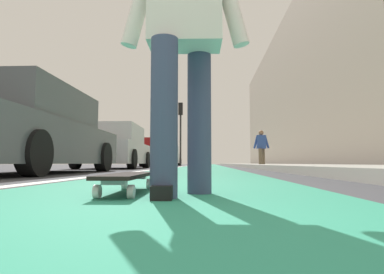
{
  "coord_description": "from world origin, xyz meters",
  "views": [
    {
      "loc": [
        -0.99,
        -0.32,
        0.18
      ],
      "look_at": [
        13.66,
        0.49,
        1.35
      ],
      "focal_mm": 30.61,
      "sensor_mm": 36.0,
      "label": 1
    }
  ],
  "objects_px": {
    "skateboard": "(127,177)",
    "parked_car_end": "(165,156)",
    "traffic_light": "(181,122)",
    "parked_car_mid": "(114,148)",
    "pedestrian_distant": "(261,146)",
    "parked_car_far": "(152,153)",
    "parked_car_near": "(30,133)",
    "skater_person": "(184,26)"
  },
  "relations": [
    {
      "from": "parked_car_mid",
      "to": "traffic_light",
      "type": "height_order",
      "value": "traffic_light"
    },
    {
      "from": "skater_person",
      "to": "pedestrian_distant",
      "type": "distance_m",
      "value": 13.56
    },
    {
      "from": "parked_car_end",
      "to": "pedestrian_distant",
      "type": "relative_size",
      "value": 2.56
    },
    {
      "from": "skater_person",
      "to": "pedestrian_distant",
      "type": "height_order",
      "value": "pedestrian_distant"
    },
    {
      "from": "parked_car_near",
      "to": "skater_person",
      "type": "bearing_deg",
      "value": -141.26
    },
    {
      "from": "parked_car_near",
      "to": "parked_car_mid",
      "type": "bearing_deg",
      "value": 1.42
    },
    {
      "from": "skateboard",
      "to": "traffic_light",
      "type": "height_order",
      "value": "traffic_light"
    },
    {
      "from": "skater_person",
      "to": "parked_car_end",
      "type": "xyz_separation_m",
      "value": [
        21.61,
        3.09,
        -0.23
      ]
    },
    {
      "from": "parked_car_far",
      "to": "parked_car_end",
      "type": "xyz_separation_m",
      "value": [
        5.93,
        0.14,
        0.01
      ]
    },
    {
      "from": "parked_car_near",
      "to": "traffic_light",
      "type": "bearing_deg",
      "value": -4.33
    },
    {
      "from": "parked_car_near",
      "to": "parked_car_end",
      "type": "bearing_deg",
      "value": 0.33
    },
    {
      "from": "parked_car_near",
      "to": "pedestrian_distant",
      "type": "xyz_separation_m",
      "value": [
        9.62,
        -5.48,
        0.26
      ]
    },
    {
      "from": "parked_car_near",
      "to": "parked_car_mid",
      "type": "xyz_separation_m",
      "value": [
        5.52,
        0.14,
        -0.01
      ]
    },
    {
      "from": "skateboard",
      "to": "parked_car_far",
      "type": "distance_m",
      "value": 15.76
    },
    {
      "from": "parked_car_end",
      "to": "traffic_light",
      "type": "bearing_deg",
      "value": -147.87
    },
    {
      "from": "parked_car_near",
      "to": "parked_car_mid",
      "type": "relative_size",
      "value": 1.12
    },
    {
      "from": "parked_car_near",
      "to": "traffic_light",
      "type": "xyz_separation_m",
      "value": [
        15.82,
        -1.2,
        2.18
      ]
    },
    {
      "from": "parked_car_end",
      "to": "pedestrian_distant",
      "type": "distance_m",
      "value": 9.99
    },
    {
      "from": "skateboard",
      "to": "traffic_light",
      "type": "relative_size",
      "value": 0.2
    },
    {
      "from": "parked_car_end",
      "to": "traffic_light",
      "type": "relative_size",
      "value": 1.04
    },
    {
      "from": "parked_car_mid",
      "to": "traffic_light",
      "type": "bearing_deg",
      "value": -7.39
    },
    {
      "from": "skateboard",
      "to": "skater_person",
      "type": "xyz_separation_m",
      "value": [
        -0.15,
        -0.35,
        0.84
      ]
    },
    {
      "from": "skateboard",
      "to": "parked_car_far",
      "type": "height_order",
      "value": "parked_car_far"
    },
    {
      "from": "parked_car_mid",
      "to": "parked_car_end",
      "type": "bearing_deg",
      "value": -0.15
    },
    {
      "from": "parked_car_far",
      "to": "pedestrian_distant",
      "type": "distance_m",
      "value": 5.94
    },
    {
      "from": "skateboard",
      "to": "parked_car_end",
      "type": "relative_size",
      "value": 0.2
    },
    {
      "from": "skateboard",
      "to": "traffic_light",
      "type": "distance_m",
      "value": 19.64
    },
    {
      "from": "parked_car_mid",
      "to": "traffic_light",
      "type": "distance_m",
      "value": 10.61
    },
    {
      "from": "skateboard",
      "to": "skater_person",
      "type": "distance_m",
      "value": 0.92
    },
    {
      "from": "parked_car_near",
      "to": "parked_car_mid",
      "type": "distance_m",
      "value": 5.52
    },
    {
      "from": "parked_car_end",
      "to": "pedestrian_distant",
      "type": "height_order",
      "value": "pedestrian_distant"
    },
    {
      "from": "skater_person",
      "to": "parked_car_near",
      "type": "relative_size",
      "value": 0.36
    },
    {
      "from": "parked_car_end",
      "to": "parked_car_near",
      "type": "bearing_deg",
      "value": -179.67
    },
    {
      "from": "skater_person",
      "to": "parked_car_end",
      "type": "relative_size",
      "value": 0.38
    },
    {
      "from": "skater_person",
      "to": "parked_car_mid",
      "type": "distance_m",
      "value": 9.76
    },
    {
      "from": "parked_car_end",
      "to": "parked_car_far",
      "type": "bearing_deg",
      "value": -178.66
    },
    {
      "from": "skateboard",
      "to": "parked_car_near",
      "type": "bearing_deg",
      "value": 36.47
    },
    {
      "from": "skateboard",
      "to": "parked_car_mid",
      "type": "xyz_separation_m",
      "value": [
        9.09,
        2.77,
        0.6
      ]
    },
    {
      "from": "parked_car_mid",
      "to": "pedestrian_distant",
      "type": "height_order",
      "value": "pedestrian_distant"
    },
    {
      "from": "parked_car_near",
      "to": "pedestrian_distant",
      "type": "bearing_deg",
      "value": -29.68
    },
    {
      "from": "traffic_light",
      "to": "parked_car_mid",
      "type": "bearing_deg",
      "value": 172.61
    },
    {
      "from": "skateboard",
      "to": "traffic_light",
      "type": "bearing_deg",
      "value": 4.24
    }
  ]
}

